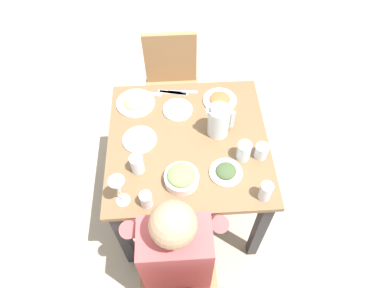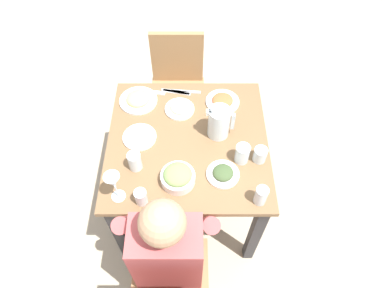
% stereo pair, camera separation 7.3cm
% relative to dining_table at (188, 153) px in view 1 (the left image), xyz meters
% --- Properties ---
extents(ground_plane, '(8.00, 8.00, 0.00)m').
position_rel_dining_table_xyz_m(ground_plane, '(0.00, 0.00, -0.62)').
color(ground_plane, tan).
extents(dining_table, '(0.89, 0.89, 0.75)m').
position_rel_dining_table_xyz_m(dining_table, '(0.00, 0.00, 0.00)').
color(dining_table, brown).
rests_on(dining_table, ground_plane).
extents(chair_far, '(0.40, 0.40, 0.85)m').
position_rel_dining_table_xyz_m(chair_far, '(-0.08, 0.73, -0.15)').
color(chair_far, '#997047').
rests_on(chair_far, ground_plane).
extents(diner_near, '(0.48, 0.53, 1.15)m').
position_rel_dining_table_xyz_m(diner_near, '(-0.09, -0.53, -0.00)').
color(diner_near, '#B24C4C').
rests_on(diner_near, ground_plane).
extents(water_pitcher, '(0.16, 0.12, 0.19)m').
position_rel_dining_table_xyz_m(water_pitcher, '(0.17, 0.05, 0.22)').
color(water_pitcher, silver).
rests_on(water_pitcher, dining_table).
extents(salad_bowl, '(0.18, 0.18, 0.09)m').
position_rel_dining_table_xyz_m(salad_bowl, '(-0.05, -0.26, 0.17)').
color(salad_bowl, white).
rests_on(salad_bowl, dining_table).
extents(plate_yoghurt, '(0.19, 0.19, 0.04)m').
position_rel_dining_table_xyz_m(plate_yoghurt, '(-0.27, 0.01, 0.14)').
color(plate_yoghurt, white).
rests_on(plate_yoghurt, dining_table).
extents(plate_dolmas, '(0.17, 0.17, 0.04)m').
position_rel_dining_table_xyz_m(plate_dolmas, '(0.18, -0.23, 0.14)').
color(plate_dolmas, white).
rests_on(plate_dolmas, dining_table).
extents(plate_rice_curry, '(0.20, 0.20, 0.04)m').
position_rel_dining_table_xyz_m(plate_rice_curry, '(0.21, 0.28, 0.14)').
color(plate_rice_curry, white).
rests_on(plate_rice_curry, dining_table).
extents(plate_beans, '(0.18, 0.18, 0.04)m').
position_rel_dining_table_xyz_m(plate_beans, '(-0.05, 0.22, 0.14)').
color(plate_beans, white).
rests_on(plate_beans, dining_table).
extents(plate_fries, '(0.23, 0.23, 0.05)m').
position_rel_dining_table_xyz_m(plate_fries, '(-0.30, 0.29, 0.15)').
color(plate_fries, white).
rests_on(plate_fries, dining_table).
extents(water_glass_near_left, '(0.06, 0.06, 0.09)m').
position_rel_dining_table_xyz_m(water_glass_near_left, '(-0.22, -0.38, 0.17)').
color(water_glass_near_left, silver).
rests_on(water_glass_near_left, dining_table).
extents(water_glass_far_right, '(0.06, 0.06, 0.11)m').
position_rel_dining_table_xyz_m(water_glass_far_right, '(0.36, -0.37, 0.18)').
color(water_glass_far_right, silver).
rests_on(water_glass_far_right, dining_table).
extents(water_glass_center, '(0.07, 0.07, 0.11)m').
position_rel_dining_table_xyz_m(water_glass_center, '(-0.27, -0.18, 0.18)').
color(water_glass_center, silver).
rests_on(water_glass_center, dining_table).
extents(water_glass_near_right, '(0.07, 0.07, 0.09)m').
position_rel_dining_table_xyz_m(water_glass_near_right, '(0.38, -0.13, 0.17)').
color(water_glass_near_right, silver).
rests_on(water_glass_near_right, dining_table).
extents(water_glass_by_pitcher, '(0.08, 0.08, 0.11)m').
position_rel_dining_table_xyz_m(water_glass_by_pitcher, '(0.29, -0.13, 0.18)').
color(water_glass_by_pitcher, silver).
rests_on(water_glass_by_pitcher, dining_table).
extents(wine_glass, '(0.08, 0.08, 0.20)m').
position_rel_dining_table_xyz_m(wine_glass, '(-0.34, -0.35, 0.27)').
color(wine_glass, silver).
rests_on(wine_glass, dining_table).
extents(fork_near, '(0.17, 0.06, 0.01)m').
position_rel_dining_table_xyz_m(fork_near, '(-0.23, 0.37, 0.13)').
color(fork_near, silver).
rests_on(fork_near, dining_table).
extents(knife_near, '(0.18, 0.06, 0.01)m').
position_rel_dining_table_xyz_m(knife_near, '(-0.08, 0.36, 0.13)').
color(knife_near, silver).
rests_on(knife_near, dining_table).
extents(fork_far, '(0.17, 0.06, 0.01)m').
position_rel_dining_table_xyz_m(fork_far, '(-0.07, 0.37, 0.13)').
color(fork_far, silver).
rests_on(fork_far, dining_table).
extents(knife_far, '(0.19, 0.03, 0.01)m').
position_rel_dining_table_xyz_m(knife_far, '(-0.01, 0.37, 0.13)').
color(knife_far, silver).
rests_on(knife_far, dining_table).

